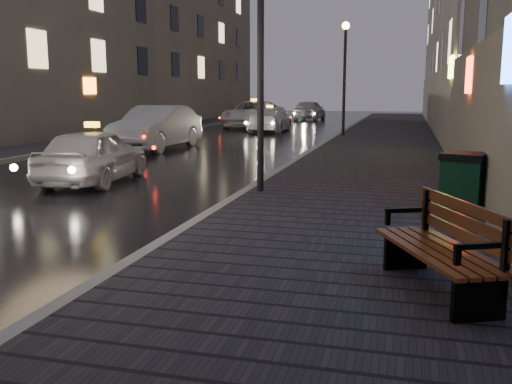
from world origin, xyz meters
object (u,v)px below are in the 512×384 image
lamp_near (261,30)px  lamp_far (345,64)px  trash_bin (463,183)px  bench (446,247)px  car_far (309,110)px  taxi_far (254,114)px  car_left_mid (156,128)px  taxi_mid (270,120)px  taxi_near (94,155)px

lamp_near → lamp_far: (0.00, 16.00, 0.00)m
lamp_near → trash_bin: size_ratio=4.94×
bench → car_far: car_far is taller
lamp_near → taxi_far: (-6.35, 23.10, -2.67)m
taxi_far → car_left_mid: bearing=-85.4°
lamp_near → car_left_mid: bearing=126.0°
lamp_far → taxi_mid: bearing=142.6°
car_left_mid → car_far: car_left_mid is taller
lamp_far → trash_bin: 18.03m
lamp_far → car_far: lamp_far is taller
lamp_near → bench: 7.08m
taxi_near → car_far: 31.42m
taxi_far → car_far: 9.44m
lamp_far → car_left_mid: bearing=-132.4°
lamp_far → taxi_far: lamp_far is taller
taxi_mid → trash_bin: bearing=110.2°
car_left_mid → trash_bin: bearing=-43.0°
taxi_mid → car_far: 12.94m
car_left_mid → bench: bearing=-53.9°
lamp_far → taxi_near: (-4.50, -15.08, -2.80)m
trash_bin → taxi_mid: size_ratio=0.23×
lamp_far → taxi_mid: lamp_far is taller
taxi_far → bench: bearing=-66.1°
lamp_near → bench: bearing=-58.1°
taxi_near → trash_bin: bearing=158.1°
lamp_far → taxi_near: 15.99m
bench → taxi_far: taxi_far is taller
car_left_mid → taxi_mid: car_left_mid is taller
lamp_near → lamp_far: 16.00m
taxi_mid → taxi_far: bearing=-64.6°
lamp_far → car_left_mid: 9.96m
bench → car_far: size_ratio=0.44×
car_far → bench: bearing=105.0°
lamp_near → lamp_far: same height
trash_bin → taxi_mid: taxi_mid is taller
lamp_far → taxi_mid: size_ratio=1.15×
trash_bin → taxi_far: size_ratio=0.18×
taxi_mid → car_far: (0.06, 12.94, 0.11)m
trash_bin → car_left_mid: (-10.42, 10.28, 0.15)m
taxi_mid → taxi_far: (-1.91, 3.70, 0.15)m
lamp_far → taxi_near: lamp_far is taller
taxi_far → trash_bin: bearing=-62.1°
taxi_mid → bench: bearing=105.7°
trash_bin → taxi_near: size_ratio=0.27×
taxi_mid → car_far: car_far is taller
lamp_far → bench: bearing=-80.9°
bench → taxi_mid: taxi_mid is taller
taxi_mid → lamp_near: bearing=101.1°
trash_bin → taxi_mid: bearing=129.9°
lamp_near → trash_bin: (3.95, -1.37, -2.80)m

